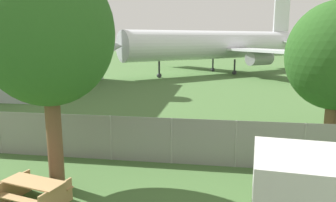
# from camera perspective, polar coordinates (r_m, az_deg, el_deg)

# --- Properties ---
(perimeter_fence) EXTENTS (56.07, 0.07, 1.90)m
(perimeter_fence) POSITION_cam_1_polar(r_m,az_deg,el_deg) (13.88, -9.92, -6.36)
(perimeter_fence) COLOR gray
(perimeter_fence) RESTS_ON ground
(airplane) EXTENTS (30.71, 27.41, 11.82)m
(airplane) POSITION_cam_1_polar(r_m,az_deg,el_deg) (47.46, 8.78, 9.59)
(airplane) COLOR silver
(airplane) RESTS_ON ground
(picnic_bench_near_cabin) EXTENTS (2.17, 1.80, 0.76)m
(picnic_bench_near_cabin) POSITION_cam_1_polar(r_m,az_deg,el_deg) (11.13, -22.32, -14.12)
(picnic_bench_near_cabin) COLOR tan
(picnic_bench_near_cabin) RESTS_ON ground
(tree_near_hangar) EXTENTS (4.46, 4.46, 6.70)m
(tree_near_hangar) POSITION_cam_1_polar(r_m,az_deg,el_deg) (16.65, 27.28, 6.96)
(tree_near_hangar) COLOR brown
(tree_near_hangar) RESTS_ON ground
(tree_behind_benches) EXTENTS (4.22, 4.22, 7.51)m
(tree_behind_benches) POSITION_cam_1_polar(r_m,az_deg,el_deg) (11.13, -20.27, 10.89)
(tree_behind_benches) COLOR brown
(tree_behind_benches) RESTS_ON ground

